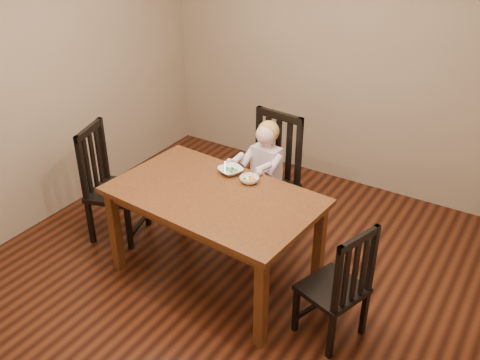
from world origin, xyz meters
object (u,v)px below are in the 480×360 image
Objects in this scene: chair_child at (268,179)px; chair_left at (110,185)px; dining_table at (214,204)px; bowl_peas at (230,170)px; bowl_veg at (249,180)px; toddler at (265,167)px; chair_right at (338,287)px.

chair_child reaches higher than chair_left.
dining_table is 1.57× the size of chair_left.
bowl_veg reaches higher than bowl_peas.
bowl_peas reaches higher than dining_table.
toddler is 3.69× the size of bowl_veg.
chair_child is 0.15m from toddler.
bowl_veg is (0.14, 0.29, 0.12)m from dining_table.
toddler is (0.02, 0.76, -0.02)m from dining_table.
bowl_veg reaches higher than dining_table.
chair_left is 1.17m from bowl_peas.
chair_child reaches higher than bowl_peas.
bowl_peas is (-0.09, -0.41, 0.13)m from toddler.
toddler is at bearing 69.51° from chair_right.
bowl_veg is at bearing -12.90° from bowl_peas.
chair_right reaches higher than bowl_veg.
bowl_veg is (1.29, 0.27, 0.31)m from chair_left.
toddler is 0.44m from bowl_peas.
chair_right is 1.30m from bowl_peas.
toddler is 2.99× the size of bowl_peas.
toddler reaches higher than bowl_peas.
dining_table is 1.45× the size of chair_child.
chair_left reaches higher than dining_table.
dining_table is 0.76m from toddler.
dining_table is 1.16m from chair_left.
chair_right is (1.07, -0.91, -0.09)m from chair_child.
dining_table is 2.92× the size of toddler.
chair_child is at bearing 106.46° from chair_left.
bowl_peas is at bearing 83.71° from chair_child.
chair_left is 1.87× the size of toddler.
toddler is 0.50m from bowl_veg.
chair_child is at bearing 78.63° from bowl_peas.
chair_right is at bearing -5.18° from dining_table.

